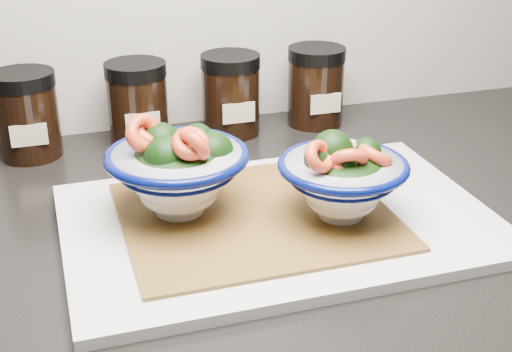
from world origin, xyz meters
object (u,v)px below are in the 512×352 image
object	(u,v)px
spice_jar_c	(231,94)
bowl_left	(178,169)
spice_jar_b	(138,104)
cutting_board	(279,222)
spice_jar_d	(316,86)
bowl_right	(342,178)
spice_jar_a	(27,115)

from	to	relation	value
spice_jar_c	bowl_left	bearing A→B (deg)	-117.32
bowl_left	spice_jar_b	size ratio (longest dim) A/B	1.34
cutting_board	spice_jar_d	world-z (taller)	spice_jar_d
spice_jar_c	spice_jar_d	bearing A→B (deg)	0.00
bowl_right	spice_jar_c	bearing A→B (deg)	96.34
cutting_board	bowl_left	size ratio (longest dim) A/B	2.98
spice_jar_d	cutting_board	bearing A→B (deg)	-118.64
spice_jar_b	spice_jar_c	size ratio (longest dim) A/B	1.00
spice_jar_a	spice_jar_b	distance (m)	0.14
cutting_board	spice_jar_d	distance (m)	0.32
bowl_left	spice_jar_a	bearing A→B (deg)	121.24
cutting_board	spice_jar_d	xyz separation A→B (m)	(0.15, 0.28, 0.05)
bowl_left	spice_jar_b	xyz separation A→B (m)	(-0.00, 0.24, -0.01)
spice_jar_d	spice_jar_a	bearing A→B (deg)	180.00
spice_jar_b	spice_jar_c	distance (m)	0.13
cutting_board	spice_jar_a	world-z (taller)	spice_jar_a
bowl_left	bowl_right	distance (m)	0.17
spice_jar_b	bowl_left	bearing A→B (deg)	-88.92
bowl_right	spice_jar_c	xyz separation A→B (m)	(-0.03, 0.30, -0.00)
bowl_right	spice_jar_d	xyz separation A→B (m)	(0.09, 0.30, -0.00)
bowl_left	spice_jar_c	bearing A→B (deg)	62.68
bowl_left	spice_jar_b	distance (m)	0.24
spice_jar_a	spice_jar_c	bearing A→B (deg)	0.00
bowl_left	spice_jar_a	size ratio (longest dim) A/B	1.34
bowl_left	spice_jar_b	world-z (taller)	bowl_left
bowl_right	spice_jar_b	distance (m)	0.35
cutting_board	bowl_left	bearing A→B (deg)	158.55
spice_jar_d	bowl_right	bearing A→B (deg)	-106.98
spice_jar_a	cutting_board	bearing A→B (deg)	-48.87
cutting_board	bowl_right	bearing A→B (deg)	-20.87
bowl_left	spice_jar_b	bearing A→B (deg)	91.08
bowl_left	cutting_board	bearing A→B (deg)	-21.45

